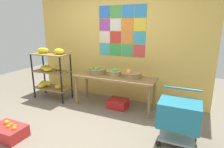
{
  "coord_description": "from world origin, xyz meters",
  "views": [
    {
      "loc": [
        1.74,
        -2.34,
        1.75
      ],
      "look_at": [
        0.22,
        1.01,
        0.78
      ],
      "focal_mm": 29.94,
      "sensor_mm": 36.0,
      "label": 1
    }
  ],
  "objects_px": {
    "fruit_basket_left": "(98,71)",
    "orange_crate_foreground": "(8,131)",
    "fruit_basket_back_right": "(132,74)",
    "banana_shelf_unit": "(50,72)",
    "shopping_cart": "(179,116)",
    "fruit_basket_back_left": "(115,72)",
    "produce_crate_under_table": "(118,104)",
    "display_table": "(114,80)"
  },
  "relations": [
    {
      "from": "orange_crate_foreground",
      "to": "shopping_cart",
      "type": "height_order",
      "value": "shopping_cart"
    },
    {
      "from": "shopping_cart",
      "to": "fruit_basket_back_left",
      "type": "bearing_deg",
      "value": 157.55
    },
    {
      "from": "banana_shelf_unit",
      "to": "orange_crate_foreground",
      "type": "distance_m",
      "value": 1.8
    },
    {
      "from": "orange_crate_foreground",
      "to": "fruit_basket_left",
      "type": "bearing_deg",
      "value": 70.96
    },
    {
      "from": "fruit_basket_back_right",
      "to": "orange_crate_foreground",
      "type": "distance_m",
      "value": 2.44
    },
    {
      "from": "display_table",
      "to": "fruit_basket_back_right",
      "type": "xyz_separation_m",
      "value": [
        0.38,
        0.07,
        0.16
      ]
    },
    {
      "from": "fruit_basket_left",
      "to": "produce_crate_under_table",
      "type": "xyz_separation_m",
      "value": [
        0.54,
        -0.08,
        -0.67
      ]
    },
    {
      "from": "fruit_basket_left",
      "to": "produce_crate_under_table",
      "type": "bearing_deg",
      "value": -8.69
    },
    {
      "from": "produce_crate_under_table",
      "to": "orange_crate_foreground",
      "type": "distance_m",
      "value": 2.11
    },
    {
      "from": "banana_shelf_unit",
      "to": "fruit_basket_left",
      "type": "xyz_separation_m",
      "value": [
        1.18,
        0.22,
        0.09
      ]
    },
    {
      "from": "fruit_basket_left",
      "to": "orange_crate_foreground",
      "type": "height_order",
      "value": "fruit_basket_left"
    },
    {
      "from": "display_table",
      "to": "orange_crate_foreground",
      "type": "height_order",
      "value": "display_table"
    },
    {
      "from": "fruit_basket_back_right",
      "to": "display_table",
      "type": "bearing_deg",
      "value": -169.13
    },
    {
      "from": "banana_shelf_unit",
      "to": "produce_crate_under_table",
      "type": "distance_m",
      "value": 1.82
    },
    {
      "from": "display_table",
      "to": "produce_crate_under_table",
      "type": "relative_size",
      "value": 4.35
    },
    {
      "from": "display_table",
      "to": "orange_crate_foreground",
      "type": "distance_m",
      "value": 2.13
    },
    {
      "from": "fruit_basket_back_left",
      "to": "shopping_cart",
      "type": "height_order",
      "value": "fruit_basket_back_left"
    },
    {
      "from": "banana_shelf_unit",
      "to": "fruit_basket_back_left",
      "type": "relative_size",
      "value": 4.28
    },
    {
      "from": "fruit_basket_left",
      "to": "fruit_basket_back_right",
      "type": "height_order",
      "value": "fruit_basket_back_right"
    },
    {
      "from": "display_table",
      "to": "fruit_basket_back_left",
      "type": "relative_size",
      "value": 6.16
    },
    {
      "from": "banana_shelf_unit",
      "to": "shopping_cart",
      "type": "bearing_deg",
      "value": -12.71
    },
    {
      "from": "fruit_basket_back_left",
      "to": "banana_shelf_unit",
      "type": "bearing_deg",
      "value": -172.34
    },
    {
      "from": "fruit_basket_back_left",
      "to": "fruit_basket_left",
      "type": "xyz_separation_m",
      "value": [
        -0.42,
        -0.0,
        -0.01
      ]
    },
    {
      "from": "banana_shelf_unit",
      "to": "display_table",
      "type": "relative_size",
      "value": 0.69
    },
    {
      "from": "produce_crate_under_table",
      "to": "display_table",
      "type": "bearing_deg",
      "value": 165.75
    },
    {
      "from": "fruit_basket_back_left",
      "to": "fruit_basket_back_right",
      "type": "xyz_separation_m",
      "value": [
        0.38,
        0.02,
        -0.0
      ]
    },
    {
      "from": "fruit_basket_back_right",
      "to": "shopping_cart",
      "type": "bearing_deg",
      "value": -41.53
    },
    {
      "from": "fruit_basket_back_right",
      "to": "banana_shelf_unit",
      "type": "bearing_deg",
      "value": -173.29
    },
    {
      "from": "fruit_basket_left",
      "to": "orange_crate_foreground",
      "type": "distance_m",
      "value": 2.05
    },
    {
      "from": "fruit_basket_left",
      "to": "fruit_basket_back_right",
      "type": "bearing_deg",
      "value": 1.34
    },
    {
      "from": "banana_shelf_unit",
      "to": "orange_crate_foreground",
      "type": "xyz_separation_m",
      "value": [
        0.55,
        -1.62,
        -0.56
      ]
    },
    {
      "from": "banana_shelf_unit",
      "to": "display_table",
      "type": "xyz_separation_m",
      "value": [
        1.61,
        0.16,
        -0.06
      ]
    },
    {
      "from": "fruit_basket_back_left",
      "to": "produce_crate_under_table",
      "type": "xyz_separation_m",
      "value": [
        0.11,
        -0.08,
        -0.67
      ]
    },
    {
      "from": "fruit_basket_back_left",
      "to": "shopping_cart",
      "type": "bearing_deg",
      "value": -32.39
    },
    {
      "from": "fruit_basket_back_right",
      "to": "orange_crate_foreground",
      "type": "relative_size",
      "value": 0.68
    },
    {
      "from": "banana_shelf_unit",
      "to": "fruit_basket_back_left",
      "type": "bearing_deg",
      "value": 7.66
    },
    {
      "from": "fruit_basket_back_right",
      "to": "produce_crate_under_table",
      "type": "height_order",
      "value": "fruit_basket_back_right"
    },
    {
      "from": "fruit_basket_back_right",
      "to": "orange_crate_foreground",
      "type": "bearing_deg",
      "value": -127.83
    },
    {
      "from": "display_table",
      "to": "produce_crate_under_table",
      "type": "height_order",
      "value": "display_table"
    },
    {
      "from": "display_table",
      "to": "shopping_cart",
      "type": "bearing_deg",
      "value": -30.81
    },
    {
      "from": "fruit_basket_left",
      "to": "fruit_basket_back_right",
      "type": "xyz_separation_m",
      "value": [
        0.81,
        0.02,
        0.0
      ]
    },
    {
      "from": "display_table",
      "to": "banana_shelf_unit",
      "type": "bearing_deg",
      "value": -174.28
    }
  ]
}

